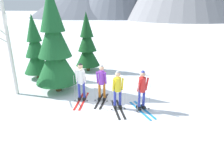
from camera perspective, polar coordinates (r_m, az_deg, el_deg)
name	(u,v)px	position (r m, az deg, el deg)	size (l,w,h in m)	color
ground_plane	(107,105)	(8.66, -1.55, -7.57)	(400.00, 400.00, 0.00)	white
skier_in_white	(81,81)	(8.80, -8.93, -0.58)	(0.61, 1.82, 1.74)	red
skier_in_purple	(102,81)	(8.72, -2.96, -0.67)	(0.61, 1.60, 1.66)	black
skier_in_yellow	(118,88)	(8.02, 1.61, -2.73)	(0.99, 1.67, 1.63)	black
skier_in_red	(142,89)	(7.99, 8.65, -2.98)	(1.25, 1.51, 1.68)	#1E84D1
pine_tree_near	(54,46)	(9.81, -16.24, 9.03)	(2.06, 2.06, 4.98)	#51381E
pine_tree_mid	(87,45)	(12.95, -7.16, 9.61)	(1.56, 1.56, 3.76)	#51381E
pine_tree_far	(36,50)	(12.27, -21.15, 7.72)	(1.53, 1.53, 3.69)	#51381E
birch_tree_tall	(9,47)	(10.10, -27.48, 8.03)	(0.66, 0.73, 4.50)	silver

